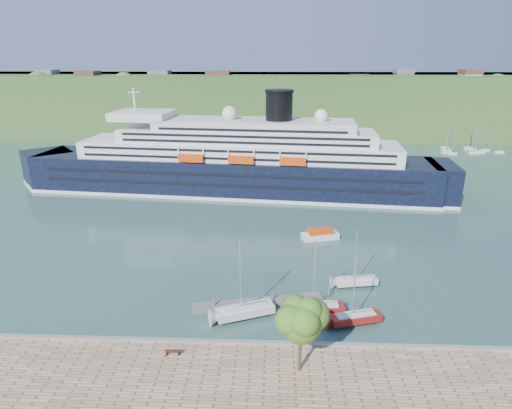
{
  "coord_description": "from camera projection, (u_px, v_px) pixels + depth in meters",
  "views": [
    {
      "loc": [
        2.12,
        -40.03,
        31.42
      ],
      "look_at": [
        -0.73,
        30.0,
        6.86
      ],
      "focal_mm": 30.0,
      "sensor_mm": 36.0,
      "label": 1
    }
  ],
  "objects": [
    {
      "name": "park_bench",
      "position": [
        172.0,
        351.0,
        45.73
      ],
      "size": [
        1.57,
        0.74,
        0.98
      ],
      "primitive_type": null,
      "rotation": [
        0.0,
        0.0,
        0.07
      ],
      "color": "#412012",
      "rests_on": "promenade"
    },
    {
      "name": "floating_pontoon",
      "position": [
        258.0,
        303.0,
        57.03
      ],
      "size": [
        17.64,
        5.61,
        0.39
      ],
      "primitive_type": null,
      "rotation": [
        0.0,
        0.0,
        0.2
      ],
      "color": "slate",
      "rests_on": "ground"
    },
    {
      "name": "sailboat_white_far",
      "position": [
        358.0,
        260.0,
        60.02
      ],
      "size": [
        6.77,
        2.87,
        8.48
      ],
      "primitive_type": null,
      "rotation": [
        0.0,
        0.0,
        0.16
      ],
      "color": "silver",
      "rests_on": "ground"
    },
    {
      "name": "quay_coping",
      "position": [
        252.0,
        342.0,
        47.65
      ],
      "size": [
        220.0,
        0.5,
        0.3
      ],
      "primitive_type": "cube",
      "color": "slate",
      "rests_on": "promenade"
    },
    {
      "name": "promenade_tree",
      "position": [
        300.0,
        332.0,
        42.21
      ],
      "size": [
        5.52,
        5.52,
        9.14
      ],
      "primitive_type": null,
      "color": "#356C1C",
      "rests_on": "promenade"
    },
    {
      "name": "sailboat_white_near",
      "position": [
        245.0,
        281.0,
        52.28
      ],
      "size": [
        8.36,
        5.06,
        10.46
      ],
      "primitive_type": null,
      "rotation": [
        0.0,
        0.0,
        0.38
      ],
      "color": "silver",
      "rests_on": "ground"
    },
    {
      "name": "sailboat_red",
      "position": [
        318.0,
        280.0,
        53.15
      ],
      "size": [
        7.64,
        2.21,
        9.84
      ],
      "primitive_type": null,
      "rotation": [
        0.0,
        0.0,
        0.01
      ],
      "color": "maroon",
      "rests_on": "ground"
    },
    {
      "name": "sailboat_extra",
      "position": [
        358.0,
        292.0,
        51.26
      ],
      "size": [
        7.33,
        3.75,
        9.12
      ],
      "primitive_type": null,
      "rotation": [
        0.0,
        0.0,
        0.27
      ],
      "color": "maroon",
      "rests_on": "ground"
    },
    {
      "name": "far_hillside",
      "position": [
        269.0,
        104.0,
        180.99
      ],
      "size": [
        400.0,
        50.0,
        24.0
      ],
      "primitive_type": "cube",
      "color": "#295020",
      "rests_on": "ground"
    },
    {
      "name": "tender_launch",
      "position": [
        320.0,
        234.0,
        77.05
      ],
      "size": [
        7.09,
        3.88,
        1.86
      ],
      "primitive_type": null,
      "rotation": [
        0.0,
        0.0,
        0.25
      ],
      "color": "#D3420C",
      "rests_on": "ground"
    },
    {
      "name": "cruise_ship",
      "position": [
        230.0,
        142.0,
        100.27
      ],
      "size": [
        109.02,
        26.22,
        24.25
      ],
      "primitive_type": null,
      "rotation": [
        0.0,
        0.0,
        -0.1
      ],
      "color": "black",
      "rests_on": "ground"
    },
    {
      "name": "ground",
      "position": [
        252.0,
        350.0,
        48.22
      ],
      "size": [
        400.0,
        400.0,
        0.0
      ],
      "primitive_type": "plane",
      "color": "#2D514B",
      "rests_on": "ground"
    }
  ]
}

